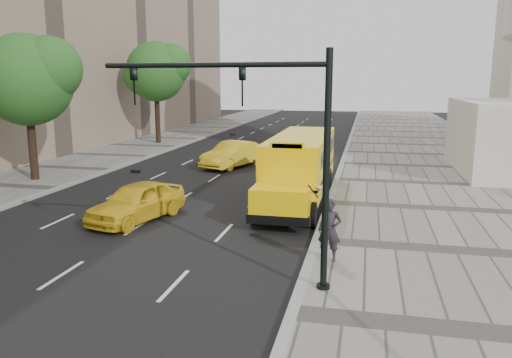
% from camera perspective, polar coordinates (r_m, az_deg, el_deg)
% --- Properties ---
extents(ground, '(140.00, 140.00, 0.00)m').
position_cam_1_polar(ground, '(24.14, -6.05, -2.25)').
color(ground, black).
rests_on(ground, ground).
extents(sidewalk_museum, '(12.00, 140.00, 0.15)m').
position_cam_1_polar(sidewalk_museum, '(23.33, 23.19, -3.41)').
color(sidewalk_museum, gray).
rests_on(sidewalk_museum, ground).
extents(sidewalk_far, '(6.00, 140.00, 0.15)m').
position_cam_1_polar(sidewalk_far, '(29.49, -26.75, -0.79)').
color(sidewalk_far, gray).
rests_on(sidewalk_far, ground).
extents(curb_museum, '(0.30, 140.00, 0.15)m').
position_cam_1_polar(curb_museum, '(22.96, 8.31, -2.83)').
color(curb_museum, gray).
rests_on(curb_museum, ground).
extents(curb_far, '(0.30, 140.00, 0.15)m').
position_cam_1_polar(curb_far, '(27.70, -21.94, -1.10)').
color(curb_far, gray).
rests_on(curb_far, ground).
extents(tree_b, '(5.56, 4.95, 8.08)m').
position_cam_1_polar(tree_b, '(30.03, -24.60, 10.34)').
color(tree_b, black).
rests_on(tree_b, ground).
extents(tree_c, '(5.75, 5.11, 8.85)m').
position_cam_1_polar(tree_c, '(44.84, -11.27, 11.99)').
color(tree_c, black).
rests_on(tree_c, ground).
extents(school_bus, '(2.96, 11.56, 3.19)m').
position_cam_1_polar(school_bus, '(24.05, 5.10, 2.00)').
color(school_bus, yellow).
rests_on(school_bus, ground).
extents(taxi_near, '(3.01, 4.95, 1.57)m').
position_cam_1_polar(taxi_near, '(20.74, -13.44, -2.52)').
color(taxi_near, yellow).
rests_on(taxi_near, ground).
extents(taxi_far, '(3.40, 5.35, 1.67)m').
position_cam_1_polar(taxi_far, '(32.62, -2.67, 2.83)').
color(taxi_far, yellow).
rests_on(taxi_far, ground).
extents(pedestrian, '(0.75, 0.53, 1.94)m').
position_cam_1_polar(pedestrian, '(15.46, 8.42, -5.80)').
color(pedestrian, black).
rests_on(pedestrian, sidewalk_museum).
extents(traffic_signal, '(6.18, 0.36, 6.40)m').
position_cam_1_polar(traffic_signal, '(12.93, 1.89, 4.46)').
color(traffic_signal, black).
rests_on(traffic_signal, ground).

